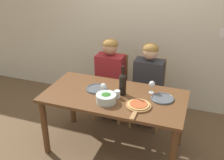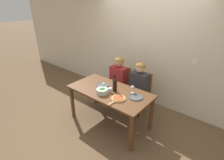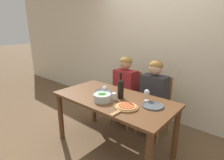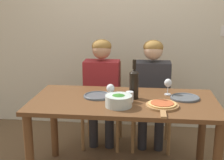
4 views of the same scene
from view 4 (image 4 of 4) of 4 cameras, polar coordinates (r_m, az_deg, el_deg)
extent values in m
cube|color=beige|center=(3.91, 3.72, 10.60)|extent=(10.00, 0.05, 2.70)
cube|color=white|center=(3.99, 19.82, 8.43)|extent=(0.08, 0.01, 0.12)
cube|color=brown|center=(2.74, 2.18, -3.99)|extent=(1.62, 0.82, 0.04)
cylinder|color=brown|center=(2.73, -14.84, -13.24)|extent=(0.07, 0.07, 0.73)
cylinder|color=brown|center=(3.33, -10.55, -7.82)|extent=(0.07, 0.07, 0.73)
cylinder|color=brown|center=(3.24, 16.11, -8.77)|extent=(0.07, 0.07, 0.73)
cube|color=#9E7042|center=(3.52, -1.78, -5.35)|extent=(0.42, 0.42, 0.04)
cube|color=#9E7042|center=(3.62, -1.38, -0.32)|extent=(0.38, 0.03, 0.50)
cylinder|color=#9E7042|center=(3.46, -5.37, -9.69)|extent=(0.04, 0.04, 0.40)
cylinder|color=#9E7042|center=(3.40, 1.00, -10.02)|extent=(0.04, 0.04, 0.40)
cylinder|color=#9E7042|center=(3.80, -4.21, -7.37)|extent=(0.04, 0.04, 0.40)
cylinder|color=#9E7042|center=(3.75, 1.56, -7.63)|extent=(0.04, 0.04, 0.40)
cube|color=#9E7042|center=(3.49, 7.17, -5.65)|extent=(0.42, 0.42, 0.04)
cube|color=#9E7042|center=(3.59, 7.28, -0.57)|extent=(0.38, 0.03, 0.50)
cylinder|color=#9E7042|center=(3.40, 3.83, -10.13)|extent=(0.04, 0.04, 0.40)
cylinder|color=#9E7042|center=(3.40, 10.34, -10.29)|extent=(0.04, 0.04, 0.40)
cylinder|color=#9E7042|center=(3.74, 4.10, -7.72)|extent=(0.04, 0.04, 0.40)
cylinder|color=#9E7042|center=(3.75, 9.97, -7.86)|extent=(0.04, 0.04, 0.40)
cylinder|color=#28282D|center=(3.53, -3.40, -8.80)|extent=(0.10, 0.10, 0.44)
cylinder|color=#28282D|center=(3.51, -0.47, -8.94)|extent=(0.10, 0.10, 0.44)
cube|color=maroon|center=(3.41, -1.87, -0.91)|extent=(0.38, 0.22, 0.54)
cylinder|color=maroon|center=(3.26, -5.95, -4.46)|extent=(0.07, 0.31, 0.14)
cylinder|color=maroon|center=(3.20, 1.08, -4.74)|extent=(0.07, 0.31, 0.14)
sphere|color=tan|center=(3.33, -1.92, 5.57)|extent=(0.20, 0.20, 0.20)
ellipsoid|color=olive|center=(3.33, -1.90, 6.19)|extent=(0.21, 0.21, 0.15)
cylinder|color=#28282D|center=(3.49, 5.58, -9.17)|extent=(0.10, 0.10, 0.44)
cylinder|color=#28282D|center=(3.49, 8.58, -9.24)|extent=(0.10, 0.10, 0.44)
cube|color=#2D2D33|center=(3.38, 7.33, -1.18)|extent=(0.38, 0.22, 0.54)
cylinder|color=#2D2D33|center=(3.19, 3.70, -4.83)|extent=(0.07, 0.31, 0.14)
cylinder|color=#2D2D33|center=(3.20, 10.89, -5.02)|extent=(0.07, 0.31, 0.14)
sphere|color=#DBAD89|center=(3.30, 7.55, 5.36)|extent=(0.20, 0.20, 0.20)
ellipsoid|color=olive|center=(3.30, 7.56, 5.99)|extent=(0.21, 0.21, 0.15)
cylinder|color=black|center=(2.75, 4.03, -1.06)|extent=(0.08, 0.08, 0.23)
cone|color=black|center=(2.71, 4.08, 1.63)|extent=(0.08, 0.08, 0.03)
cylinder|color=black|center=(2.70, 4.10, 2.86)|extent=(0.03, 0.03, 0.09)
cylinder|color=silver|center=(2.55, 1.22, -3.84)|extent=(0.22, 0.22, 0.09)
ellipsoid|color=#2D6B23|center=(2.55, 1.22, -3.74)|extent=(0.18, 0.18, 0.10)
cylinder|color=#4C5156|center=(2.82, -2.62, -2.95)|extent=(0.26, 0.26, 0.01)
torus|color=#4C5156|center=(2.82, -2.62, -2.84)|extent=(0.25, 0.25, 0.02)
cylinder|color=#4C5156|center=(2.84, 13.21, -3.22)|extent=(0.26, 0.26, 0.01)
torus|color=#4C5156|center=(2.83, 13.21, -3.10)|extent=(0.25, 0.25, 0.02)
cylinder|color=#9E7042|center=(2.59, 9.15, -4.65)|extent=(0.27, 0.27, 0.02)
cube|color=#9E7042|center=(2.40, 9.36, -6.25)|extent=(0.04, 0.14, 0.02)
cylinder|color=tan|center=(2.59, 9.16, -4.33)|extent=(0.23, 0.23, 0.01)
cylinder|color=#AD4C28|center=(2.58, 9.17, -4.17)|extent=(0.19, 0.19, 0.01)
cylinder|color=silver|center=(2.70, -0.28, -3.78)|extent=(0.06, 0.06, 0.01)
cylinder|color=silver|center=(2.69, -0.28, -2.96)|extent=(0.01, 0.01, 0.07)
ellipsoid|color=silver|center=(2.67, -0.28, -1.55)|extent=(0.07, 0.07, 0.08)
ellipsoid|color=maroon|center=(2.67, -0.28, -1.80)|extent=(0.06, 0.06, 0.03)
cylinder|color=silver|center=(2.92, 10.12, -2.59)|extent=(0.06, 0.06, 0.01)
cylinder|color=silver|center=(2.91, 10.16, -1.83)|extent=(0.01, 0.01, 0.07)
ellipsoid|color=silver|center=(2.89, 10.22, -0.52)|extent=(0.07, 0.07, 0.08)
ellipsoid|color=maroon|center=(2.89, 10.21, -0.75)|extent=(0.06, 0.06, 0.03)
cylinder|color=silver|center=(2.67, 3.25, -3.07)|extent=(0.07, 0.07, 0.09)
camera|label=1|loc=(0.92, 99.28, 41.15)|focal=42.00mm
camera|label=2|loc=(1.92, 91.71, 23.56)|focal=28.00mm
camera|label=3|loc=(1.53, 59.73, 8.20)|focal=28.00mm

